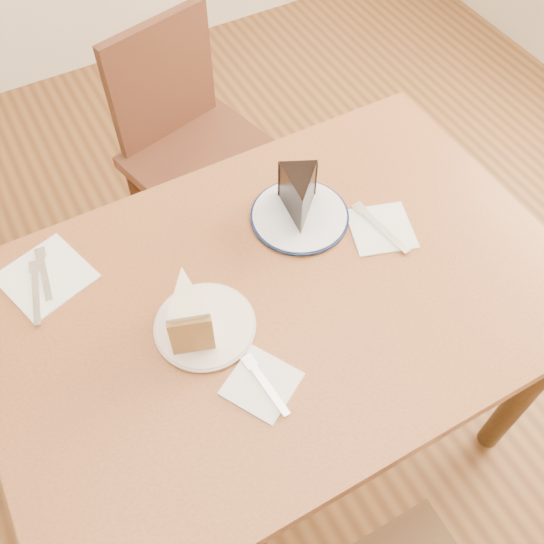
{
  "coord_description": "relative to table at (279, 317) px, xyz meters",
  "views": [
    {
      "loc": [
        -0.35,
        -0.59,
        1.79
      ],
      "look_at": [
        -0.01,
        0.02,
        0.8
      ],
      "focal_mm": 40.0,
      "sensor_mm": 36.0,
      "label": 1
    }
  ],
  "objects": [
    {
      "name": "napkin_cream",
      "position": [
        -0.13,
        -0.16,
        0.1
      ],
      "size": [
        0.16,
        0.16,
        0.0
      ],
      "primitive_type": "cube",
      "rotation": [
        0.0,
        0.0,
        0.52
      ],
      "color": "white",
      "rests_on": "table"
    },
    {
      "name": "napkin_navy",
      "position": [
        0.28,
        0.04,
        0.1
      ],
      "size": [
        0.17,
        0.17,
        0.0
      ],
      "primitive_type": "cube",
      "rotation": [
        0.0,
        0.0,
        -0.32
      ],
      "color": "white",
      "rests_on": "table"
    },
    {
      "name": "fork_cream",
      "position": [
        -0.13,
        -0.17,
        0.1
      ],
      "size": [
        0.03,
        0.14,
        0.0
      ],
      "primitive_type": "cube",
      "rotation": [
        0.0,
        0.0,
        0.08
      ],
      "color": "silver",
      "rests_on": "napkin_cream"
    },
    {
      "name": "plate_cream",
      "position": [
        -0.17,
        -0.0,
        0.1
      ],
      "size": [
        0.19,
        0.19,
        0.01
      ],
      "primitive_type": "cylinder",
      "color": "white",
      "rests_on": "table"
    },
    {
      "name": "carrot_cake",
      "position": [
        -0.19,
        0.01,
        0.16
      ],
      "size": [
        0.11,
        0.13,
        0.1
      ],
      "primitive_type": null,
      "rotation": [
        0.0,
        0.0,
        -0.32
      ],
      "color": "#F6E5CB",
      "rests_on": "plate_cream"
    },
    {
      "name": "chair_far",
      "position": [
        0.12,
        0.75,
        -0.18
      ],
      "size": [
        0.51,
        0.51,
        0.85
      ],
      "rotation": [
        0.0,
        0.0,
        3.39
      ],
      "color": "#33180F",
      "rests_on": "ground"
    },
    {
      "name": "napkin_spare",
      "position": [
        -0.41,
        0.27,
        0.1
      ],
      "size": [
        0.2,
        0.2,
        0.0
      ],
      "primitive_type": "cube",
      "rotation": [
        0.0,
        0.0,
        0.3
      ],
      "color": "white",
      "rests_on": "table"
    },
    {
      "name": "ground",
      "position": [
        0.0,
        0.0,
        -0.65
      ],
      "size": [
        4.0,
        4.0,
        0.0
      ],
      "primitive_type": "plane",
      "color": "#472812",
      "rests_on": "ground"
    },
    {
      "name": "plate_navy",
      "position": [
        0.14,
        0.15,
        0.1
      ],
      "size": [
        0.21,
        0.21,
        0.01
      ],
      "primitive_type": "cylinder",
      "color": "white",
      "rests_on": "table"
    },
    {
      "name": "knife_navy",
      "position": [
        0.28,
        0.04,
        0.1
      ],
      "size": [
        0.04,
        0.17,
        0.0
      ],
      "primitive_type": "cube",
      "rotation": [
        0.0,
        0.0,
        0.13
      ],
      "color": "silver",
      "rests_on": "napkin_navy"
    },
    {
      "name": "table",
      "position": [
        0.0,
        0.0,
        0.0
      ],
      "size": [
        1.2,
        0.8,
        0.75
      ],
      "color": "brown",
      "rests_on": "ground"
    },
    {
      "name": "chocolate_cake",
      "position": [
        0.14,
        0.16,
        0.16
      ],
      "size": [
        0.13,
        0.14,
        0.09
      ],
      "primitive_type": null,
      "rotation": [
        0.0,
        0.0,
        2.69
      ],
      "color": "black",
      "rests_on": "plate_navy"
    },
    {
      "name": "knife_spare",
      "position": [
        -0.44,
        0.24,
        0.1
      ],
      "size": [
        0.05,
        0.16,
        0.0
      ],
      "primitive_type": "cube",
      "rotation": [
        0.0,
        0.0,
        -0.24
      ],
      "color": "silver",
      "rests_on": "napkin_spare"
    },
    {
      "name": "fork_spare",
      "position": [
        -0.41,
        0.27,
        0.1
      ],
      "size": [
        0.03,
        0.14,
        0.0
      ],
      "primitive_type": "cube",
      "rotation": [
        0.0,
        0.0,
        -0.14
      ],
      "color": "silver",
      "rests_on": "napkin_spare"
    }
  ]
}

